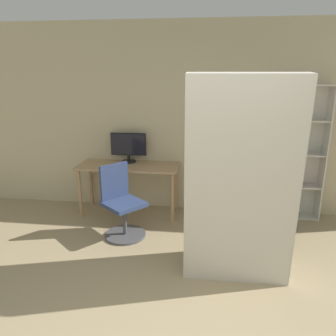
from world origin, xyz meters
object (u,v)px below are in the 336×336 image
object	(u,v)px
bookshelf	(293,158)
office_chair	(122,208)
mattress_far	(238,174)
mattress_near	(241,185)
monitor	(128,146)

from	to	relation	value
bookshelf	office_chair	bearing A→B (deg)	-158.50
mattress_far	mattress_near	bearing A→B (deg)	-90.00
monitor	mattress_far	distance (m)	1.97
office_chair	bookshelf	size ratio (longest dim) A/B	0.49
mattress_near	monitor	bearing A→B (deg)	131.86
monitor	mattress_near	world-z (taller)	mattress_near
bookshelf	mattress_far	xyz separation A→B (m)	(-0.86, -1.33, 0.14)
office_chair	bookshelf	xyz separation A→B (m)	(2.23, 0.88, 0.50)
mattress_far	office_chair	bearing A→B (deg)	161.82
monitor	mattress_near	distance (m)	2.21
mattress_near	mattress_far	world-z (taller)	mattress_near
bookshelf	mattress_far	bearing A→B (deg)	-122.86
bookshelf	mattress_near	distance (m)	1.88
bookshelf	mattress_far	size ratio (longest dim) A/B	0.93
mattress_near	mattress_far	bearing A→B (deg)	90.00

